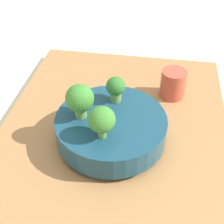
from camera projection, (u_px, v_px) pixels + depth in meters
ground_plane at (110, 157)px, 0.80m from camera, size 6.00×6.00×0.00m
table at (110, 152)px, 0.79m from camera, size 0.91×0.60×0.04m
bowl at (112, 128)px, 0.77m from camera, size 0.27×0.27×0.07m
broccoli_floret_left at (102, 120)px, 0.67m from camera, size 0.06×0.06×0.08m
broccoli_floret_back at (80, 99)px, 0.72m from camera, size 0.07×0.07×0.09m
broccoli_floret_right at (116, 88)px, 0.78m from camera, size 0.05×0.05×0.07m
cup at (173, 84)px, 0.92m from camera, size 0.07×0.07×0.08m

